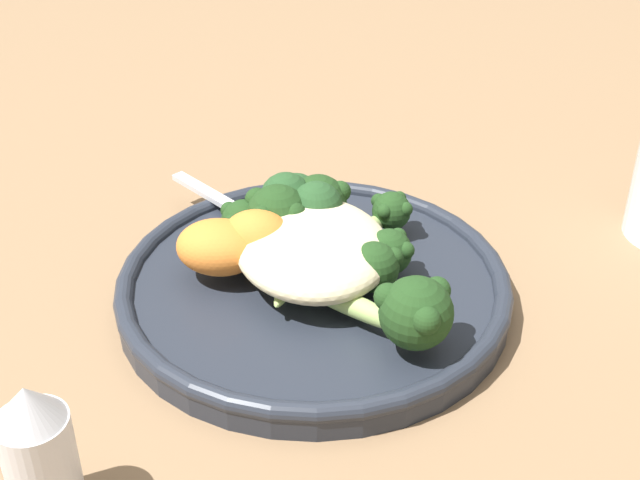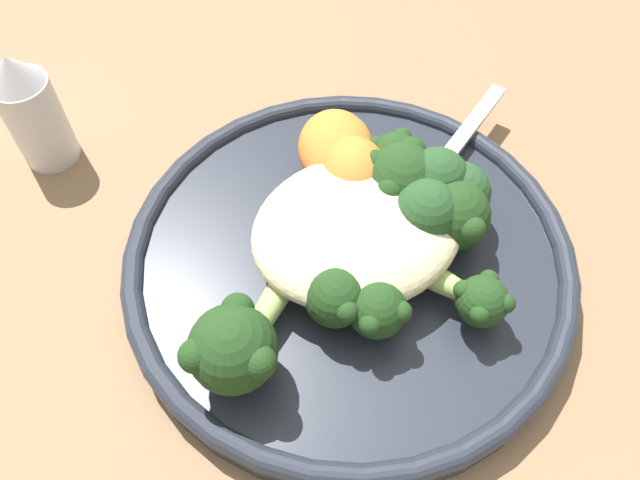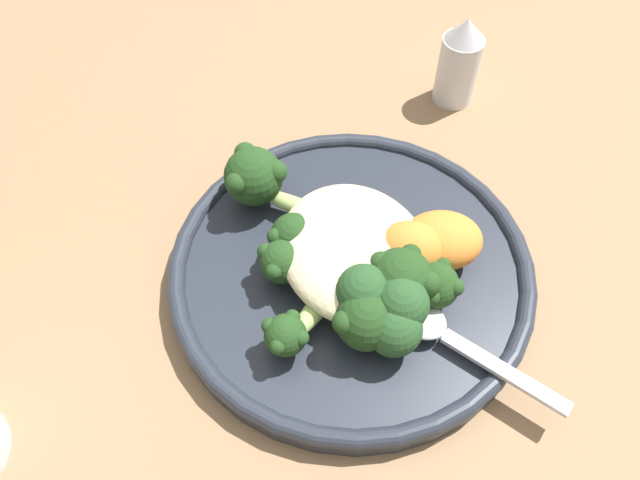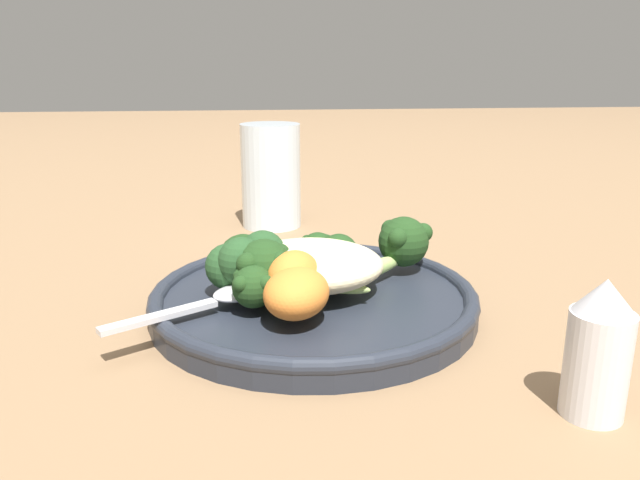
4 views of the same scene
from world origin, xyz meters
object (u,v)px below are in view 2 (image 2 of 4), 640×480
Objects in this scene: broccoli_stalk_6 at (377,174)px; kale_tuft at (436,198)px; plate at (349,259)px; broccoli_stalk_2 at (362,287)px; quinoa_mound at (358,228)px; broccoli_stalk_4 at (432,217)px; sweet_potato_chunk_1 at (347,177)px; broccoli_stalk_0 at (243,335)px; broccoli_stalk_3 at (433,278)px; broccoli_stalk_5 at (397,184)px; sweet_potato_chunk_0 at (329,150)px; broccoli_stalk_1 at (332,281)px; salt_shaker at (32,111)px; spoon at (434,172)px.

broccoli_stalk_6 is 0.04m from kale_tuft.
broccoli_stalk_2 reaches higher than plate.
broccoli_stalk_4 reaches higher than quinoa_mound.
broccoli_stalk_4 is 2.45× the size of sweet_potato_chunk_1.
quinoa_mound is 0.08m from broccoli_stalk_0.
quinoa_mound is at bearing 178.15° from broccoli_stalk_3.
broccoli_stalk_5 is at bearing 165.22° from broccoli_stalk_0.
broccoli_stalk_3 is 1.92× the size of sweet_potato_chunk_0.
broccoli_stalk_0 reaches higher than broccoli_stalk_1.
broccoli_stalk_5 is 1.01× the size of broccoli_stalk_6.
broccoli_stalk_5 is 1.05× the size of salt_shaker.
broccoli_stalk_1 is at bearing -137.88° from quinoa_mound.
broccoli_stalk_5 is (0.03, 0.02, 0.03)m from plate.
sweet_potato_chunk_1 is at bearing 160.43° from broccoli_stalk_6.
quinoa_mound is 0.05m from broccoli_stalk_3.
broccoli_stalk_0 is 1.20× the size of broccoli_stalk_1.
sweet_potato_chunk_1 is at bearing 74.05° from quinoa_mound.
broccoli_stalk_4 is at bearing -93.66° from broccoli_stalk_6.
plate is at bearing 169.75° from spoon.
quinoa_mound reaches higher than plate.
quinoa_mound is at bearing -3.28° from plate.
broccoli_stalk_3 is at bearing 75.02° from broccoli_stalk_2.
broccoli_stalk_4 is 0.01m from kale_tuft.
plate is 4.60× the size of sweet_potato_chunk_0.
broccoli_stalk_3 reaches higher than spoon.
broccoli_stalk_3 is 0.26m from salt_shaker.
plate is 2.39× the size of broccoli_stalk_0.
broccoli_stalk_1 reaches higher than broccoli_stalk_6.
kale_tuft is (0.04, -0.03, 0.00)m from sweet_potato_chunk_1.
broccoli_stalk_1 reaches higher than broccoli_stalk_2.
broccoli_stalk_0 is at bearing -125.22° from broccoli_stalk_3.
plate is 0.05m from broccoli_stalk_5.
salt_shaker is at bearing 143.28° from broccoli_stalk_5.
kale_tuft reaches higher than broccoli_stalk_4.
broccoli_stalk_2 and broccoli_stalk_6 have the same top height.
salt_shaker reaches higher than spoon.
broccoli_stalk_6 is at bearing 139.64° from spoon.
broccoli_stalk_4 is (0.04, -0.01, -0.00)m from quinoa_mound.
broccoli_stalk_5 is (0.03, 0.02, 0.00)m from quinoa_mound.
broccoli_stalk_4 is 0.05m from sweet_potato_chunk_1.
broccoli_stalk_3 is (0.04, -0.01, -0.00)m from broccoli_stalk_2.
sweet_potato_chunk_1 reaches higher than broccoli_stalk_3.
quinoa_mound is at bearing -150.22° from broccoli_stalk_5.
broccoli_stalk_0 is 0.91× the size of spoon.
broccoli_stalk_4 is at bearing -54.10° from sweet_potato_chunk_1.
broccoli_stalk_4 is at bearing -12.44° from plate.
salt_shaker reaches higher than broccoli_stalk_4.
broccoli_stalk_1 reaches higher than broccoli_stalk_3.
broccoli_stalk_1 reaches higher than plate.
sweet_potato_chunk_1 is at bearing 178.15° from broccoli_stalk_0.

